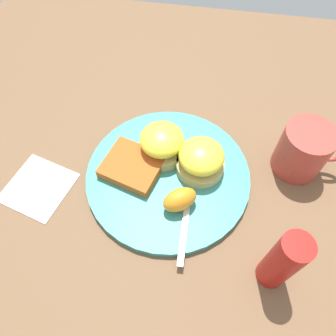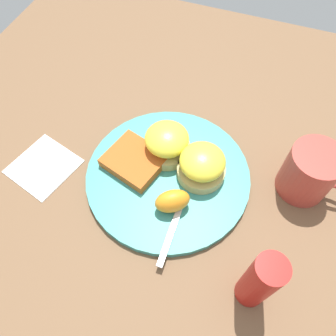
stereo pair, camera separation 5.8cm
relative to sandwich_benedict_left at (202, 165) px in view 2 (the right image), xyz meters
name	(u,v)px [view 2 (the right image)]	position (x,y,z in m)	size (l,w,h in m)	color
ground_plane	(168,178)	(-0.06, -0.02, -0.04)	(1.10, 1.10, 0.00)	brown
plate	(168,176)	(-0.06, -0.02, -0.04)	(0.30, 0.30, 0.01)	teal
sandwich_benedict_left	(202,165)	(0.00, 0.00, 0.00)	(0.09, 0.09, 0.06)	tan
sandwich_benedict_right	(167,142)	(-0.07, 0.02, 0.00)	(0.09, 0.09, 0.06)	tan
hashbrown_patty	(135,160)	(-0.12, -0.02, -0.02)	(0.10, 0.09, 0.02)	#B1531D
orange_wedge	(172,201)	(-0.03, -0.08, -0.01)	(0.06, 0.04, 0.04)	orange
fork	(185,193)	(-0.01, -0.05, -0.03)	(0.03, 0.24, 0.00)	silver
cup	(310,173)	(0.18, 0.05, 0.01)	(0.12, 0.09, 0.10)	#B23D33
napkin	(43,166)	(-0.29, -0.08, -0.04)	(0.11, 0.11, 0.00)	white
condiment_bottle	(259,282)	(0.13, -0.17, 0.03)	(0.04, 0.04, 0.14)	#B21914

